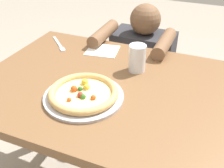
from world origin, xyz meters
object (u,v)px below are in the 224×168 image
at_px(pizza_near, 84,94).
at_px(fork, 59,44).
at_px(diner_seated, 141,78).
at_px(water_cup_clear, 137,58).

bearing_deg(pizza_near, fork, 132.38).
xyz_separation_m(fork, diner_seated, (0.37, 0.38, -0.34)).
xyz_separation_m(water_cup_clear, fork, (-0.47, 0.10, -0.06)).
distance_m(pizza_near, diner_seated, 0.84).
distance_m(water_cup_clear, fork, 0.49).
bearing_deg(water_cup_clear, pizza_near, -113.63).
relative_size(fork, diner_seated, 0.18).
bearing_deg(diner_seated, fork, -133.96).
xyz_separation_m(water_cup_clear, diner_seated, (-0.11, 0.48, -0.40)).
height_order(water_cup_clear, diner_seated, diner_seated).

